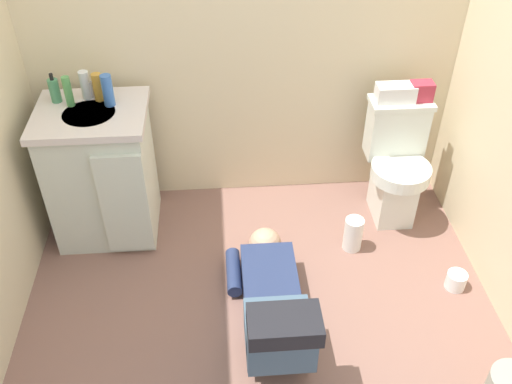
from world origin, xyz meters
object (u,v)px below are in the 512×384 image
object	(u,v)px
person_plumber	(273,304)
paper_towel_roll	(353,234)
faucet	(91,90)
soap_dispenser	(55,90)
tissue_box	(396,93)
vanity_cabinet	(102,172)
bottle_amber	(98,87)
bottle_green	(68,91)
bottle_blue	(108,90)
bottle_white	(85,85)
toiletry_bag	(422,91)
toilet	(396,164)
toilet_paper_roll	(456,280)

from	to	relation	value
person_plumber	paper_towel_roll	distance (m)	0.76
faucet	soap_dispenser	distance (m)	0.19
tissue_box	vanity_cabinet	bearing A→B (deg)	-176.16
faucet	bottle_amber	size ratio (longest dim) A/B	0.64
bottle_green	bottle_blue	distance (m)	0.21
tissue_box	bottle_blue	distance (m)	1.59
bottle_green	bottle_white	world-z (taller)	bottle_green
bottle_green	bottle_blue	size ratio (longest dim) A/B	0.96
faucet	bottle_white	distance (m)	0.04
tissue_box	bottle_amber	distance (m)	1.65
vanity_cabinet	bottle_green	xyz separation A→B (m)	(-0.11, 0.08, 0.49)
bottle_amber	tissue_box	bearing A→B (deg)	-0.38
bottle_blue	paper_towel_roll	world-z (taller)	bottle_blue
toiletry_bag	paper_towel_roll	world-z (taller)	toiletry_bag
toilet	bottle_white	distance (m)	1.85
vanity_cabinet	soap_dispenser	bearing A→B (deg)	146.90
vanity_cabinet	paper_towel_roll	distance (m)	1.50
bottle_green	bottle_blue	bearing A→B (deg)	-3.06
faucet	person_plumber	xyz separation A→B (m)	(0.91, -0.99, -0.69)
faucet	toiletry_bag	size ratio (longest dim) A/B	0.81
bottle_blue	toilet_paper_roll	bearing A→B (deg)	-21.16
person_plumber	toiletry_bag	distance (m)	1.47
bottle_green	toilet_paper_roll	distance (m)	2.33
tissue_box	soap_dispenser	size ratio (longest dim) A/B	1.33
bottle_green	toilet_paper_roll	xyz separation A→B (m)	(2.05, -0.72, -0.85)
person_plumber	paper_towel_roll	world-z (taller)	person_plumber
faucet	soap_dispenser	bearing A→B (deg)	-173.99
toilet	bottle_amber	bearing A→B (deg)	176.57
toiletry_bag	bottle_amber	size ratio (longest dim) A/B	0.80
vanity_cabinet	soap_dispenser	distance (m)	0.52
tissue_box	soap_dispenser	distance (m)	1.89
toilet_paper_roll	bottle_blue	bearing A→B (deg)	158.84
soap_dispenser	bottle_green	xyz separation A→B (m)	(0.08, -0.05, 0.02)
tissue_box	toilet	bearing A→B (deg)	-63.57
toilet	vanity_cabinet	size ratio (longest dim) A/B	0.91
soap_dispenser	bottle_blue	bearing A→B (deg)	-11.87
toilet_paper_roll	faucet	bearing A→B (deg)	157.79
bottle_blue	paper_towel_roll	size ratio (longest dim) A/B	0.82
toilet	paper_towel_roll	bearing A→B (deg)	-133.20
bottle_green	faucet	bearing A→B (deg)	33.74
toiletry_bag	bottle_amber	xyz separation A→B (m)	(-1.80, 0.01, 0.09)
soap_dispenser	bottle_white	bearing A→B (deg)	7.66
faucet	toiletry_bag	world-z (taller)	faucet
soap_dispenser	bottle_amber	distance (m)	0.23
bottle_white	paper_towel_roll	bearing A→B (deg)	-16.86
tissue_box	bottle_white	distance (m)	1.72
person_plumber	bottle_white	size ratio (longest dim) A/B	6.64
toilet	person_plumber	xyz separation A→B (m)	(-0.83, -0.86, -0.19)
tissue_box	bottle_green	bearing A→B (deg)	-178.79
faucet	tissue_box	distance (m)	1.70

